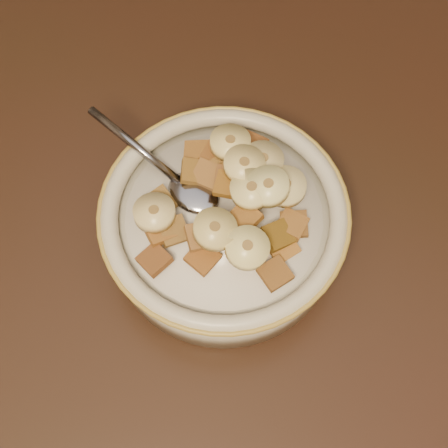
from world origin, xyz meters
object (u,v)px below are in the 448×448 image
at_px(chair, 264,15).
at_px(cereal_bowl, 224,228).
at_px(table, 161,375).
at_px(spoon, 194,193).

distance_m(chair, cereal_bowl, 0.61).
xyz_separation_m(table, spoon, (-0.03, 0.12, 0.07)).
distance_m(cereal_bowl, spoon, 0.04).
relative_size(table, chair, 1.52).
bearing_deg(cereal_bowl, spoon, 165.68).
relative_size(chair, cereal_bowl, 5.08).
bearing_deg(table, chair, 102.59).
height_order(table, cereal_bowl, cereal_bowl).
relative_size(table, cereal_bowl, 7.72).
bearing_deg(chair, spoon, -81.09).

